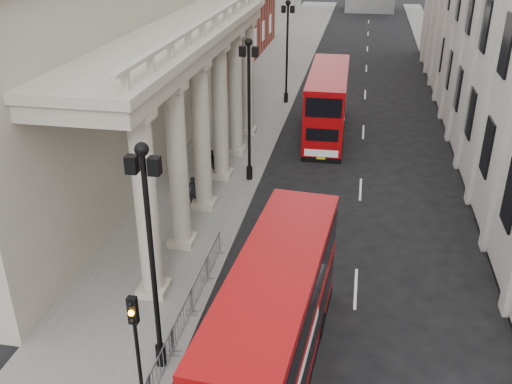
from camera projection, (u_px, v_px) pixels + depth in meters
sidewalk_west at (244, 124)px, 43.49m from camera, size 6.00×140.00×0.12m
sidewalk_east at (469, 138)px, 40.77m from camera, size 3.00×140.00×0.12m
kerb at (282, 126)px, 43.00m from camera, size 0.20×140.00×0.14m
portico_building at (67, 83)px, 31.52m from camera, size 9.00×28.00×12.00m
lamp_post_south at (151, 247)px, 17.97m from camera, size 1.05×0.44×8.32m
lamp_post_mid at (249, 102)px, 32.14m from camera, size 1.05×0.44×8.32m
lamp_post_north at (287, 45)px, 46.30m from camera, size 1.05×0.44×8.32m
traffic_light at (135, 334)px, 16.96m from camera, size 0.28×0.33×4.30m
bus_near at (275, 320)px, 18.65m from camera, size 3.34×10.76×4.58m
bus_far at (327, 102)px, 40.47m from camera, size 2.82×10.90×4.69m
pedestrian_a at (193, 191)px, 30.81m from camera, size 0.59×0.39×1.63m
pedestrian_b at (211, 162)px, 34.54m from camera, size 0.90×0.79×1.55m
pedestrian_c at (224, 154)px, 35.33m from camera, size 1.01×0.80×1.82m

